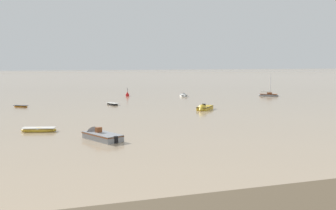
# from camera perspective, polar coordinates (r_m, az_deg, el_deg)

# --- Properties ---
(sailboat_moored_0) EXTENTS (5.12, 4.37, 5.80)m
(sailboat_moored_0) POSITION_cam_1_polar(r_m,az_deg,el_deg) (106.75, 14.24, 1.37)
(sailboat_moored_0) COLOR gray
(sailboat_moored_0) RESTS_ON ground
(motorboat_moored_0) EXTENTS (4.90, 5.21, 1.83)m
(motorboat_moored_0) POSITION_cam_1_polar(r_m,az_deg,el_deg) (73.94, 5.14, -0.53)
(motorboat_moored_0) COLOR gold
(motorboat_moored_0) RESTS_ON ground
(motorboat_moored_1) EXTENTS (4.54, 6.56, 2.14)m
(motorboat_moored_1) POSITION_cam_1_polar(r_m,az_deg,el_deg) (47.03, -10.01, -4.44)
(motorboat_moored_1) COLOR gray
(motorboat_moored_1) RESTS_ON ground
(rowboat_moored_0) EXTENTS (2.54, 4.01, 0.60)m
(rowboat_moored_0) POSITION_cam_1_polar(r_m,az_deg,el_deg) (83.29, -7.98, 0.13)
(rowboat_moored_0) COLOR black
(rowboat_moored_0) RESTS_ON ground
(rowboat_moored_1) EXTENTS (3.10, 2.66, 0.48)m
(rowboat_moored_1) POSITION_cam_1_polar(r_m,az_deg,el_deg) (83.64, -20.38, -0.20)
(rowboat_moored_1) COLOR orange
(rowboat_moored_1) RESTS_ON ground
(motorboat_moored_2) EXTENTS (2.29, 4.38, 1.43)m
(motorboat_moored_2) POSITION_cam_1_polar(r_m,az_deg,el_deg) (102.27, 2.29, 1.32)
(motorboat_moored_2) COLOR white
(motorboat_moored_2) RESTS_ON ground
(rowboat_moored_2) EXTENTS (4.73, 2.64, 0.71)m
(rowboat_moored_2) POSITION_cam_1_polar(r_m,az_deg,el_deg) (53.77, -18.06, -3.42)
(rowboat_moored_2) COLOR gold
(rowboat_moored_2) RESTS_ON ground
(channel_buoy) EXTENTS (0.90, 0.90, 2.30)m
(channel_buoy) POSITION_cam_1_polar(r_m,az_deg,el_deg) (103.88, -5.85, 1.52)
(channel_buoy) COLOR red
(channel_buoy) RESTS_ON ground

